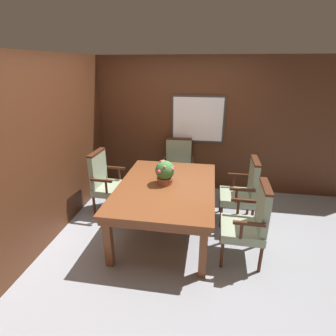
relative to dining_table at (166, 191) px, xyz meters
The scene contains 9 objects.
ground_plane 0.66m from the dining_table, 92.07° to the right, with size 14.00×14.00×0.00m, color #93969E.
wall_back 1.67m from the dining_table, 90.07° to the left, with size 7.20×0.08×2.45m.
wall_left 1.67m from the dining_table, behind, with size 0.06×7.20×2.45m.
dining_table is the anchor object (origin of this frame).
chair_right_near 1.18m from the dining_table, 20.77° to the right, with size 0.52×0.57×1.03m.
chair_left_far 1.14m from the dining_table, 158.87° to the left, with size 0.53×0.58×1.03m.
chair_right_far 1.19m from the dining_table, 21.52° to the left, with size 0.51×0.57×1.03m.
chair_head_far 1.30m from the dining_table, 89.80° to the left, with size 0.58×0.53×1.03m.
potted_plant 0.27m from the dining_table, 115.39° to the left, with size 0.28×0.28×0.34m.
Camera 1 is at (0.56, -3.09, 2.31)m, focal length 28.00 mm.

